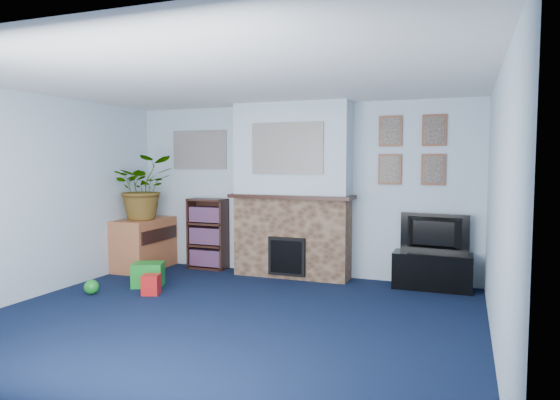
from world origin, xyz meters
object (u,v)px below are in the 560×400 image
at_px(tv_stand, 432,271).
at_px(television, 433,234).
at_px(bookshelf, 208,235).
at_px(sideboard, 144,245).

relative_size(tv_stand, television, 1.13).
bearing_deg(bookshelf, sideboard, -158.13).
height_order(bookshelf, sideboard, bookshelf).
distance_m(tv_stand, bookshelf, 3.24).
bearing_deg(television, tv_stand, 96.54).
bearing_deg(sideboard, tv_stand, 3.89).
distance_m(bookshelf, sideboard, 0.97).
height_order(tv_stand, sideboard, sideboard).
bearing_deg(sideboard, television, 4.17).
bearing_deg(tv_stand, sideboard, -176.11).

